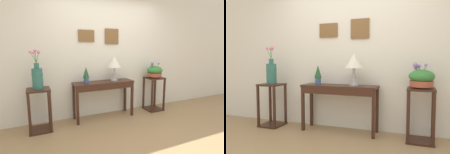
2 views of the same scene
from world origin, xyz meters
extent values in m
cube|color=#9E7A51|center=(0.00, 0.00, 0.00)|extent=(12.00, 12.00, 0.01)
cube|color=silver|center=(0.00, 1.52, 1.40)|extent=(9.00, 0.10, 2.80)
cube|color=brown|center=(-0.42, 1.46, 1.69)|extent=(0.33, 0.02, 0.23)
cube|color=#626F51|center=(-0.42, 1.45, 1.69)|extent=(0.26, 0.01, 0.19)
cube|color=brown|center=(0.14, 1.46, 1.69)|extent=(0.31, 0.02, 0.32)
cube|color=#BC558F|center=(0.14, 1.45, 1.69)|extent=(0.25, 0.01, 0.26)
cube|color=#381E14|center=(-0.14, 1.24, 0.75)|extent=(1.24, 0.38, 0.03)
cube|color=#381E14|center=(-0.14, 1.08, 0.68)|extent=(1.18, 0.03, 0.10)
cube|color=#381E14|center=(-0.72, 1.09, 0.37)|extent=(0.04, 0.04, 0.73)
cube|color=#381E14|center=(0.45, 1.09, 0.37)|extent=(0.05, 0.04, 0.73)
cube|color=#381E14|center=(-0.72, 1.40, 0.37)|extent=(0.04, 0.04, 0.73)
cube|color=#381E14|center=(0.45, 1.40, 0.37)|extent=(0.05, 0.04, 0.73)
cylinder|color=#B7B7BC|center=(0.11, 1.24, 0.78)|extent=(0.14, 0.14, 0.02)
cylinder|color=#B7B7BC|center=(0.11, 1.24, 0.86)|extent=(0.05, 0.05, 0.13)
sphere|color=#B7B7BC|center=(0.11, 1.24, 0.92)|extent=(0.08, 0.08, 0.08)
cylinder|color=#B7B7BC|center=(0.11, 1.24, 0.99)|extent=(0.04, 0.04, 0.13)
cone|color=beige|center=(0.11, 1.24, 1.16)|extent=(0.29, 0.29, 0.22)
cylinder|color=#3D5684|center=(-0.51, 1.22, 0.83)|extent=(0.10, 0.10, 0.11)
cone|color=#235128|center=(-0.51, 1.22, 0.99)|extent=(0.12, 0.12, 0.21)
cube|color=#381E14|center=(-1.38, 1.15, 0.74)|extent=(0.38, 0.38, 0.03)
cube|color=#381E14|center=(-1.38, 1.15, 0.01)|extent=(0.38, 0.38, 0.03)
cube|color=#381E14|center=(-1.55, 0.98, 0.38)|extent=(0.04, 0.03, 0.70)
cube|color=#381E14|center=(-1.21, 0.98, 0.38)|extent=(0.04, 0.03, 0.70)
cube|color=#381E14|center=(-1.55, 1.31, 0.38)|extent=(0.04, 0.04, 0.70)
cube|color=#381E14|center=(-1.21, 1.31, 0.38)|extent=(0.04, 0.04, 0.70)
cylinder|color=#2D665B|center=(-1.38, 1.15, 0.94)|extent=(0.17, 0.17, 0.35)
sphere|color=#2D665B|center=(-1.38, 1.15, 1.01)|extent=(0.18, 0.18, 0.18)
cylinder|color=#2D665B|center=(-1.38, 1.15, 1.16)|extent=(0.08, 0.08, 0.09)
cylinder|color=#478442|center=(-1.36, 1.14, 1.29)|extent=(0.05, 0.04, 0.18)
sphere|color=pink|center=(-1.34, 1.12, 1.38)|extent=(0.06, 0.06, 0.06)
cylinder|color=#478442|center=(-1.40, 1.16, 1.29)|extent=(0.05, 0.03, 0.17)
sphere|color=pink|center=(-1.41, 1.17, 1.37)|extent=(0.04, 0.04, 0.04)
cylinder|color=#478442|center=(-1.42, 1.15, 1.29)|extent=(0.09, 0.01, 0.19)
sphere|color=pink|center=(-1.46, 1.15, 1.39)|extent=(0.04, 0.04, 0.04)
cylinder|color=#478442|center=(-1.38, 1.17, 1.30)|extent=(0.02, 0.06, 0.21)
sphere|color=pink|center=(-1.39, 1.19, 1.41)|extent=(0.05, 0.05, 0.05)
cube|color=#381E14|center=(1.11, 1.20, 0.76)|extent=(0.38, 0.38, 0.03)
cube|color=#381E14|center=(1.11, 1.20, 0.01)|extent=(0.38, 0.38, 0.03)
cube|color=#381E14|center=(0.94, 1.04, 0.39)|extent=(0.03, 0.04, 0.72)
cube|color=#381E14|center=(1.28, 1.04, 0.39)|extent=(0.04, 0.04, 0.72)
cube|color=#381E14|center=(0.94, 1.37, 0.39)|extent=(0.03, 0.04, 0.72)
cube|color=#381E14|center=(1.28, 1.37, 0.39)|extent=(0.04, 0.04, 0.72)
cylinder|color=#9E4733|center=(1.11, 1.20, 0.79)|extent=(0.15, 0.15, 0.02)
cylinder|color=#9E4733|center=(1.11, 1.20, 0.84)|extent=(0.32, 0.32, 0.08)
ellipsoid|color=#387A38|center=(1.11, 1.20, 0.94)|extent=(0.35, 0.35, 0.19)
cylinder|color=#387A38|center=(1.09, 1.22, 0.98)|extent=(0.05, 0.05, 0.21)
sphere|color=#996BC1|center=(1.07, 1.24, 1.09)|extent=(0.06, 0.06, 0.06)
cylinder|color=#387A38|center=(1.13, 1.17, 0.99)|extent=(0.06, 0.08, 0.23)
sphere|color=#996BC1|center=(1.16, 1.13, 1.11)|extent=(0.04, 0.04, 0.04)
cylinder|color=#387A38|center=(1.07, 1.20, 0.97)|extent=(0.09, 0.01, 0.18)
sphere|color=#996BC1|center=(1.03, 1.20, 1.06)|extent=(0.05, 0.05, 0.05)
cylinder|color=#387A38|center=(1.06, 1.19, 1.00)|extent=(0.10, 0.04, 0.23)
sphere|color=#996BC1|center=(1.02, 1.17, 1.11)|extent=(0.07, 0.07, 0.07)
camera|label=1|loc=(-1.45, -2.07, 1.46)|focal=28.42mm
camera|label=2|loc=(1.07, -2.13, 1.16)|focal=35.60mm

